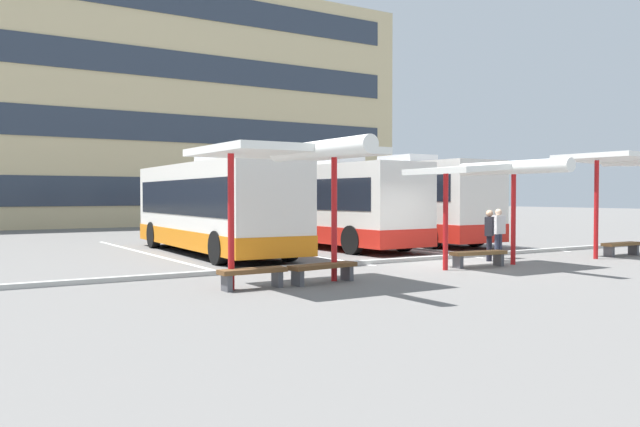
{
  "coord_description": "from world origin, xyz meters",
  "views": [
    {
      "loc": [
        -13.35,
        -14.38,
        2.03
      ],
      "look_at": [
        -2.54,
        2.95,
        1.45
      ],
      "focal_mm": 36.3,
      "sensor_mm": 36.0,
      "label": 1
    }
  ],
  "objects_px": {
    "coach_bus_1": "(312,205)",
    "waiting_passenger_0": "(498,230)",
    "waiting_shelter_0": "(291,155)",
    "waiting_shelter_2": "(635,161)",
    "coach_bus_2": "(385,202)",
    "bench_3": "(621,246)",
    "waiting_passenger_1": "(489,232)",
    "bench_0": "(253,274)",
    "waiting_shelter_1": "(488,170)",
    "bench_1": "(323,269)",
    "coach_bus_0": "(213,207)",
    "bench_2": "(479,255)"
  },
  "relations": [
    {
      "from": "bench_0",
      "to": "bench_1",
      "type": "bearing_deg",
      "value": -0.15
    },
    {
      "from": "waiting_passenger_0",
      "to": "bench_1",
      "type": "bearing_deg",
      "value": -166.06
    },
    {
      "from": "coach_bus_2",
      "to": "waiting_passenger_1",
      "type": "xyz_separation_m",
      "value": [
        -2.65,
        -8.63,
        -0.84
      ]
    },
    {
      "from": "waiting_shelter_0",
      "to": "waiting_shelter_2",
      "type": "bearing_deg",
      "value": 0.17
    },
    {
      "from": "coach_bus_2",
      "to": "bench_3",
      "type": "bearing_deg",
      "value": -76.37
    },
    {
      "from": "coach_bus_2",
      "to": "waiting_shelter_0",
      "type": "bearing_deg",
      "value": -135.87
    },
    {
      "from": "coach_bus_0",
      "to": "bench_2",
      "type": "bearing_deg",
      "value": -58.8
    },
    {
      "from": "bench_0",
      "to": "bench_2",
      "type": "relative_size",
      "value": 0.86
    },
    {
      "from": "coach_bus_0",
      "to": "waiting_shelter_1",
      "type": "xyz_separation_m",
      "value": [
        4.75,
        -8.18,
        1.11
      ]
    },
    {
      "from": "waiting_passenger_1",
      "to": "waiting_shelter_0",
      "type": "bearing_deg",
      "value": -168.34
    },
    {
      "from": "coach_bus_1",
      "to": "waiting_passenger_0",
      "type": "relative_size",
      "value": 7.49
    },
    {
      "from": "coach_bus_2",
      "to": "bench_0",
      "type": "relative_size",
      "value": 7.77
    },
    {
      "from": "waiting_passenger_0",
      "to": "coach_bus_2",
      "type": "bearing_deg",
      "value": 77.69
    },
    {
      "from": "bench_0",
      "to": "bench_3",
      "type": "bearing_deg",
      "value": 1.57
    },
    {
      "from": "coach_bus_1",
      "to": "bench_3",
      "type": "bearing_deg",
      "value": -56.22
    },
    {
      "from": "waiting_shelter_0",
      "to": "bench_2",
      "type": "height_order",
      "value": "waiting_shelter_0"
    },
    {
      "from": "coach_bus_0",
      "to": "coach_bus_1",
      "type": "bearing_deg",
      "value": 17.36
    },
    {
      "from": "waiting_shelter_0",
      "to": "waiting_passenger_0",
      "type": "bearing_deg",
      "value": 13.18
    },
    {
      "from": "coach_bus_0",
      "to": "bench_0",
      "type": "relative_size",
      "value": 6.8
    },
    {
      "from": "waiting_shelter_0",
      "to": "coach_bus_0",
      "type": "bearing_deg",
      "value": 78.75
    },
    {
      "from": "bench_3",
      "to": "coach_bus_1",
      "type": "bearing_deg",
      "value": 123.78
    },
    {
      "from": "bench_3",
      "to": "waiting_passenger_0",
      "type": "height_order",
      "value": "waiting_passenger_0"
    },
    {
      "from": "waiting_shelter_0",
      "to": "waiting_shelter_2",
      "type": "xyz_separation_m",
      "value": [
        12.96,
        0.04,
        0.21
      ]
    },
    {
      "from": "bench_2",
      "to": "waiting_passenger_0",
      "type": "relative_size",
      "value": 1.12
    },
    {
      "from": "waiting_shelter_0",
      "to": "bench_3",
      "type": "bearing_deg",
      "value": 2.14
    },
    {
      "from": "bench_1",
      "to": "coach_bus_2",
      "type": "bearing_deg",
      "value": 46.39
    },
    {
      "from": "coach_bus_0",
      "to": "waiting_passenger_0",
      "type": "xyz_separation_m",
      "value": [
        7.12,
        -6.4,
        -0.7
      ]
    },
    {
      "from": "bench_2",
      "to": "coach_bus_0",
      "type": "bearing_deg",
      "value": 121.2
    },
    {
      "from": "bench_2",
      "to": "waiting_passenger_1",
      "type": "height_order",
      "value": "waiting_passenger_1"
    },
    {
      "from": "waiting_passenger_1",
      "to": "coach_bus_2",
      "type": "bearing_deg",
      "value": 72.93
    },
    {
      "from": "bench_0",
      "to": "coach_bus_1",
      "type": "bearing_deg",
      "value": 52.83
    },
    {
      "from": "bench_1",
      "to": "coach_bus_1",
      "type": "bearing_deg",
      "value": 60.06
    },
    {
      "from": "coach_bus_2",
      "to": "waiting_shelter_2",
      "type": "bearing_deg",
      "value": -76.94
    },
    {
      "from": "waiting_passenger_1",
      "to": "bench_3",
      "type": "bearing_deg",
      "value": -12.93
    },
    {
      "from": "coach_bus_1",
      "to": "coach_bus_2",
      "type": "relative_size",
      "value": 1.01
    },
    {
      "from": "coach_bus_0",
      "to": "waiting_shelter_1",
      "type": "height_order",
      "value": "coach_bus_0"
    },
    {
      "from": "coach_bus_0",
      "to": "coach_bus_2",
      "type": "bearing_deg",
      "value": 11.5
    },
    {
      "from": "coach_bus_0",
      "to": "bench_1",
      "type": "xyz_separation_m",
      "value": [
        -0.78,
        -8.36,
        -1.27
      ]
    },
    {
      "from": "coach_bus_2",
      "to": "bench_0",
      "type": "xyz_separation_m",
      "value": [
        -11.49,
        -10.17,
        -1.41
      ]
    },
    {
      "from": "waiting_passenger_1",
      "to": "waiting_passenger_0",
      "type": "bearing_deg",
      "value": 26.18
    },
    {
      "from": "bench_3",
      "to": "waiting_passenger_1",
      "type": "distance_m",
      "value": 5.19
    },
    {
      "from": "bench_0",
      "to": "bench_1",
      "type": "height_order",
      "value": "same"
    },
    {
      "from": "waiting_shelter_1",
      "to": "waiting_passenger_1",
      "type": "xyz_separation_m",
      "value": [
        1.51,
        1.35,
        -1.82
      ]
    },
    {
      "from": "coach_bus_1",
      "to": "waiting_shelter_1",
      "type": "distance_m",
      "value": 9.77
    },
    {
      "from": "coach_bus_2",
      "to": "waiting_passenger_1",
      "type": "height_order",
      "value": "coach_bus_2"
    },
    {
      "from": "waiting_shelter_1",
      "to": "waiting_passenger_0",
      "type": "height_order",
      "value": "waiting_shelter_1"
    },
    {
      "from": "bench_2",
      "to": "bench_3",
      "type": "bearing_deg",
      "value": -1.14
    },
    {
      "from": "coach_bus_1",
      "to": "bench_0",
      "type": "xyz_separation_m",
      "value": [
        -7.5,
        -9.89,
        -1.31
      ]
    },
    {
      "from": "bench_1",
      "to": "bench_3",
      "type": "bearing_deg",
      "value": 1.83
    },
    {
      "from": "bench_0",
      "to": "waiting_shelter_1",
      "type": "distance_m",
      "value": 7.71
    }
  ]
}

